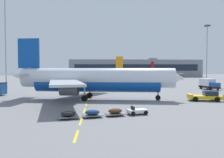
# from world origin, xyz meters

# --- Properties ---
(ground) EXTENTS (400.00, 400.00, 0.00)m
(ground) POSITION_xyz_m (40.00, 40.00, 0.00)
(ground) COLOR slate
(apron_paint_markings) EXTENTS (8.00, 95.41, 0.01)m
(apron_paint_markings) POSITION_xyz_m (18.00, 38.61, 0.00)
(apron_paint_markings) COLOR yellow
(apron_paint_markings) RESTS_ON ground
(airliner_foreground) EXTENTS (34.77, 34.22, 12.20)m
(airliner_foreground) POSITION_xyz_m (19.25, 20.69, 3.95)
(airliner_foreground) COLOR silver
(airliner_foreground) RESTS_ON ground
(pushback_tug) EXTENTS (6.40, 3.98, 2.08)m
(pushback_tug) POSITION_xyz_m (40.42, 17.41, 0.90)
(pushback_tug) COLOR yellow
(pushback_tug) RESTS_ON ground
(airliner_mid_left) EXTENTS (29.43, 30.10, 10.62)m
(airliner_mid_left) POSITION_xyz_m (55.97, 106.18, 3.44)
(airliner_mid_left) COLOR silver
(airliner_mid_left) RESTS_ON ground
(airliner_far_center) EXTENTS (27.37, 29.66, 11.70)m
(airliner_far_center) POSITION_xyz_m (37.77, 70.66, 3.79)
(airliner_far_center) COLOR silver
(airliner_far_center) RESTS_ON ground
(fuel_service_truck) EXTENTS (3.63, 7.32, 3.14)m
(fuel_service_truck) POSITION_xyz_m (52.70, 41.73, 1.65)
(fuel_service_truck) COLOR black
(fuel_service_truck) RESTS_ON ground
(baggage_train) EXTENTS (11.57, 4.52, 1.14)m
(baggage_train) POSITION_xyz_m (20.76, 3.48, 0.53)
(baggage_train) COLOR silver
(baggage_train) RESTS_ON ground
(apron_light_mast_near) EXTENTS (1.80, 1.80, 29.76)m
(apron_light_mast_near) POSITION_xyz_m (-9.21, 50.97, 18.11)
(apron_light_mast_near) COLOR slate
(apron_light_mast_near) RESTS_ON ground
(apron_light_mast_far) EXTENTS (1.80, 1.80, 22.76)m
(apron_light_mast_far) POSITION_xyz_m (61.61, 62.18, 14.31)
(apron_light_mast_far) COLOR slate
(apron_light_mast_far) RESTS_ON ground
(terminal_satellite) EXTENTS (98.55, 27.23, 14.60)m
(terminal_satellite) POSITION_xyz_m (48.51, 158.52, 6.51)
(terminal_satellite) COLOR gray
(terminal_satellite) RESTS_ON ground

